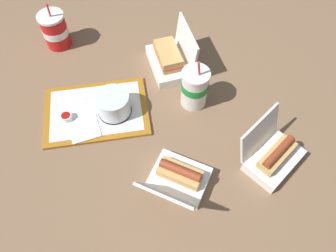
{
  "coord_description": "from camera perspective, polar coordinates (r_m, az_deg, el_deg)",
  "views": [
    {
      "loc": [
        0.07,
        -0.62,
        0.98
      ],
      "look_at": [
        0.02,
        -0.03,
        0.05
      ],
      "focal_mm": 35.0,
      "sensor_mm": 36.0,
      "label": 1
    }
  ],
  "objects": [
    {
      "name": "ground_plane",
      "position": [
        1.16,
        -1.05,
        -0.02
      ],
      "size": [
        3.2,
        3.2,
        0.0
      ],
      "primitive_type": "plane",
      "color": "brown"
    },
    {
      "name": "soda_cup_front",
      "position": [
        1.45,
        -19.06,
        15.49
      ],
      "size": [
        0.11,
        0.11,
        0.21
      ],
      "color": "red",
      "rests_on": "ground_plane"
    },
    {
      "name": "ketchup_cup",
      "position": [
        1.2,
        -17.28,
        1.49
      ],
      "size": [
        0.04,
        0.04,
        0.02
      ],
      "color": "white",
      "rests_on": "food_tray"
    },
    {
      "name": "soda_cup_center",
      "position": [
        1.16,
        4.67,
        6.71
      ],
      "size": [
        0.1,
        0.1,
        0.22
      ],
      "color": "white",
      "rests_on": "ground_plane"
    },
    {
      "name": "cake_container",
      "position": [
        1.16,
        -9.47,
        3.7
      ],
      "size": [
        0.12,
        0.12,
        0.08
      ],
      "color": "black",
      "rests_on": "food_tray"
    },
    {
      "name": "clamshell_hotdog_back",
      "position": [
        1.02,
        1.78,
        -9.18
      ],
      "size": [
        0.23,
        0.24,
        0.16
      ],
      "color": "white",
      "rests_on": "ground_plane"
    },
    {
      "name": "plastic_fork",
      "position": [
        1.25,
        -14.52,
        4.78
      ],
      "size": [
        0.11,
        0.04,
        0.0
      ],
      "primitive_type": "cube",
      "rotation": [
        0.0,
        0.0,
        0.25
      ],
      "color": "white",
      "rests_on": "food_tray"
    },
    {
      "name": "clamshell_sandwich_front",
      "position": [
        1.3,
        0.22,
        11.62
      ],
      "size": [
        0.22,
        0.25,
        0.17
      ],
      "color": "white",
      "rests_on": "ground_plane"
    },
    {
      "name": "napkin_stack",
      "position": [
        1.17,
        -14.37,
        -0.43
      ],
      "size": [
        0.13,
        0.13,
        0.0
      ],
      "primitive_type": "cube",
      "rotation": [
        0.0,
        0.0,
        0.42
      ],
      "color": "white",
      "rests_on": "food_tray"
    },
    {
      "name": "food_tray",
      "position": [
        1.22,
        -12.37,
        2.54
      ],
      "size": [
        0.42,
        0.34,
        0.01
      ],
      "color": "#A56619",
      "rests_on": "ground_plane"
    },
    {
      "name": "clamshell_hotdog_right",
      "position": [
        1.11,
        17.79,
        -4.91
      ],
      "size": [
        0.24,
        0.24,
        0.16
      ],
      "color": "white",
      "rests_on": "ground_plane"
    }
  ]
}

